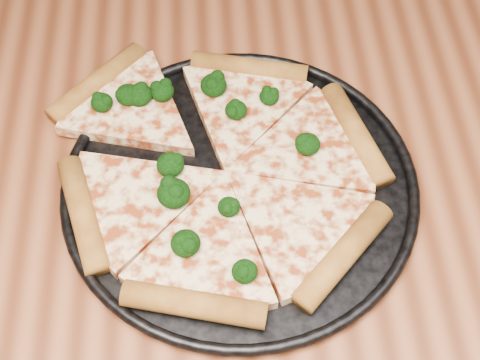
{
  "coord_description": "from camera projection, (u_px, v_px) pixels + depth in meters",
  "views": [
    {
      "loc": [
        0.06,
        -0.25,
        1.33
      ],
      "look_at": [
        0.08,
        0.14,
        0.77
      ],
      "focal_mm": 50.77,
      "sensor_mm": 36.0,
      "label": 1
    }
  ],
  "objects": [
    {
      "name": "dining_table",
      "position": [
        172.0,
        355.0,
        0.69
      ],
      "size": [
        1.2,
        0.9,
        0.75
      ],
      "color": "brown",
      "rests_on": "ground"
    },
    {
      "name": "broccoli_florets",
      "position": [
        190.0,
        144.0,
        0.69
      ],
      "size": [
        0.24,
        0.25,
        0.02
      ],
      "color": "black",
      "rests_on": "pizza"
    },
    {
      "name": "pizza_pan",
      "position": [
        240.0,
        185.0,
        0.69
      ],
      "size": [
        0.36,
        0.36,
        0.02
      ],
      "color": "black",
      "rests_on": "dining_table"
    },
    {
      "name": "pizza",
      "position": [
        220.0,
        169.0,
        0.69
      ],
      "size": [
        0.36,
        0.36,
        0.03
      ],
      "rotation": [
        0.0,
        0.0,
        -0.24
      ],
      "color": "#FFD99C",
      "rests_on": "pizza_pan"
    }
  ]
}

